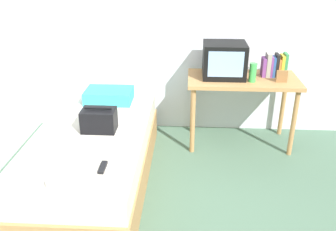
{
  "coord_description": "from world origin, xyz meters",
  "views": [
    {
      "loc": [
        -0.1,
        -2.1,
        2.0
      ],
      "look_at": [
        -0.28,
        0.99,
        0.59
      ],
      "focal_mm": 38.81,
      "sensor_mm": 36.0,
      "label": 1
    }
  ],
  "objects_px": {
    "magazine": "(74,147)",
    "tv": "(224,60)",
    "picture_frame": "(282,76)",
    "handbag": "(99,120)",
    "desk": "(242,87)",
    "bed": "(93,157)",
    "water_bottle": "(253,73)",
    "pillow": "(109,96)",
    "remote_silver": "(67,120)",
    "book_row": "(274,66)",
    "folded_towel": "(71,176)",
    "remote_dark": "(103,167)"
  },
  "relations": [
    {
      "from": "tv",
      "to": "book_row",
      "type": "bearing_deg",
      "value": 5.49
    },
    {
      "from": "magazine",
      "to": "remote_dark",
      "type": "distance_m",
      "value": 0.42
    },
    {
      "from": "picture_frame",
      "to": "book_row",
      "type": "bearing_deg",
      "value": 102.43
    },
    {
      "from": "picture_frame",
      "to": "magazine",
      "type": "distance_m",
      "value": 2.15
    },
    {
      "from": "picture_frame",
      "to": "handbag",
      "type": "distance_m",
      "value": 1.87
    },
    {
      "from": "bed",
      "to": "remote_dark",
      "type": "bearing_deg",
      "value": -67.31
    },
    {
      "from": "picture_frame",
      "to": "bed",
      "type": "bearing_deg",
      "value": -157.82
    },
    {
      "from": "bed",
      "to": "folded_towel",
      "type": "relative_size",
      "value": 7.14
    },
    {
      "from": "book_row",
      "to": "remote_silver",
      "type": "bearing_deg",
      "value": -160.1
    },
    {
      "from": "tv",
      "to": "handbag",
      "type": "xyz_separation_m",
      "value": [
        -1.15,
        -0.84,
        -0.33
      ]
    },
    {
      "from": "book_row",
      "to": "bed",
      "type": "bearing_deg",
      "value": -152.06
    },
    {
      "from": "desk",
      "to": "picture_frame",
      "type": "relative_size",
      "value": 9.4
    },
    {
      "from": "bed",
      "to": "handbag",
      "type": "bearing_deg",
      "value": 27.1
    },
    {
      "from": "tv",
      "to": "remote_silver",
      "type": "relative_size",
      "value": 3.06
    },
    {
      "from": "pillow",
      "to": "remote_silver",
      "type": "distance_m",
      "value": 0.6
    },
    {
      "from": "pillow",
      "to": "book_row",
      "type": "bearing_deg",
      "value": 6.97
    },
    {
      "from": "bed",
      "to": "remote_silver",
      "type": "height_order",
      "value": "remote_silver"
    },
    {
      "from": "bed",
      "to": "water_bottle",
      "type": "relative_size",
      "value": 10.28
    },
    {
      "from": "bed",
      "to": "desk",
      "type": "height_order",
      "value": "desk"
    },
    {
      "from": "bed",
      "to": "pillow",
      "type": "relative_size",
      "value": 4.07
    },
    {
      "from": "picture_frame",
      "to": "pillow",
      "type": "relative_size",
      "value": 0.25
    },
    {
      "from": "tv",
      "to": "water_bottle",
      "type": "relative_size",
      "value": 2.26
    },
    {
      "from": "water_bottle",
      "to": "pillow",
      "type": "relative_size",
      "value": 0.4
    },
    {
      "from": "book_row",
      "to": "pillow",
      "type": "height_order",
      "value": "book_row"
    },
    {
      "from": "book_row",
      "to": "pillow",
      "type": "xyz_separation_m",
      "value": [
        -1.74,
        -0.21,
        -0.3
      ]
    },
    {
      "from": "bed",
      "to": "tv",
      "type": "bearing_deg",
      "value": 35.71
    },
    {
      "from": "book_row",
      "to": "folded_towel",
      "type": "bearing_deg",
      "value": -135.26
    },
    {
      "from": "book_row",
      "to": "picture_frame",
      "type": "bearing_deg",
      "value": -77.57
    },
    {
      "from": "magazine",
      "to": "handbag",
      "type": "bearing_deg",
      "value": 67.9
    },
    {
      "from": "remote_silver",
      "to": "pillow",
      "type": "bearing_deg",
      "value": 60.84
    },
    {
      "from": "tv",
      "to": "picture_frame",
      "type": "bearing_deg",
      "value": -14.32
    },
    {
      "from": "book_row",
      "to": "tv",
      "type": "bearing_deg",
      "value": -174.51
    },
    {
      "from": "remote_dark",
      "to": "remote_silver",
      "type": "xyz_separation_m",
      "value": [
        -0.51,
        0.78,
        0.0
      ]
    },
    {
      "from": "desk",
      "to": "magazine",
      "type": "relative_size",
      "value": 4.0
    },
    {
      "from": "bed",
      "to": "pillow",
      "type": "height_order",
      "value": "pillow"
    },
    {
      "from": "bed",
      "to": "magazine",
      "type": "bearing_deg",
      "value": -101.12
    },
    {
      "from": "remote_dark",
      "to": "folded_towel",
      "type": "relative_size",
      "value": 0.56
    },
    {
      "from": "book_row",
      "to": "remote_silver",
      "type": "xyz_separation_m",
      "value": [
        -2.03,
        -0.74,
        -0.35
      ]
    },
    {
      "from": "magazine",
      "to": "tv",
      "type": "bearing_deg",
      "value": 42.4
    },
    {
      "from": "magazine",
      "to": "folded_towel",
      "type": "bearing_deg",
      "value": -75.47
    },
    {
      "from": "bed",
      "to": "remote_dark",
      "type": "xyz_separation_m",
      "value": [
        0.24,
        -0.58,
        0.28
      ]
    },
    {
      "from": "magazine",
      "to": "pillow",
      "type": "bearing_deg",
      "value": 85.56
    },
    {
      "from": "water_bottle",
      "to": "folded_towel",
      "type": "distance_m",
      "value": 2.09
    },
    {
      "from": "water_bottle",
      "to": "handbag",
      "type": "bearing_deg",
      "value": -154.15
    },
    {
      "from": "magazine",
      "to": "water_bottle",
      "type": "bearing_deg",
      "value": 33.17
    },
    {
      "from": "tv",
      "to": "folded_towel",
      "type": "height_order",
      "value": "tv"
    },
    {
      "from": "picture_frame",
      "to": "remote_dark",
      "type": "bearing_deg",
      "value": -139.86
    },
    {
      "from": "water_bottle",
      "to": "handbag",
      "type": "distance_m",
      "value": 1.61
    },
    {
      "from": "desk",
      "to": "remote_dark",
      "type": "xyz_separation_m",
      "value": [
        -1.19,
        -1.44,
        -0.14
      ]
    },
    {
      "from": "pillow",
      "to": "handbag",
      "type": "bearing_deg",
      "value": -85.36
    }
  ]
}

